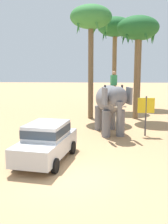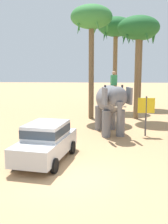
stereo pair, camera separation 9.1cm
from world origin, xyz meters
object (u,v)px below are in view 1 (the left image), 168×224
object	(u,v)px
palm_tree_far_back	(140,34)
signboard_yellow	(146,108)
elephant_with_mahout	(110,102)
palm_tree_behind_elephant	(115,30)
car_sedan_foreground	(46,140)
palm_tree_left_of_road	(138,31)
palm_tree_leaning_seaward	(91,21)

from	to	relation	value
palm_tree_far_back	signboard_yellow	world-z (taller)	palm_tree_far_back
elephant_with_mahout	signboard_yellow	size ratio (longest dim) A/B	1.67
palm_tree_behind_elephant	car_sedan_foreground	bearing A→B (deg)	-104.57
palm_tree_left_of_road	signboard_yellow	xyz separation A→B (m)	(-0.17, -5.57, -5.14)
car_sedan_foreground	signboard_yellow	world-z (taller)	signboard_yellow
signboard_yellow	palm_tree_far_back	bearing A→B (deg)	83.82
palm_tree_left_of_road	signboard_yellow	distance (m)	7.58
palm_tree_far_back	signboard_yellow	bearing A→B (deg)	-96.18
palm_tree_left_of_road	palm_tree_leaning_seaward	world-z (taller)	palm_tree_leaning_seaward
palm_tree_behind_elephant	signboard_yellow	size ratio (longest dim) A/B	3.60
palm_tree_far_back	palm_tree_leaning_seaward	distance (m)	8.09
palm_tree_behind_elephant	signboard_yellow	distance (m)	11.75
car_sedan_foreground	palm_tree_leaning_seaward	size ratio (longest dim) A/B	0.50
car_sedan_foreground	palm_tree_behind_elephant	world-z (taller)	palm_tree_behind_elephant
palm_tree_left_of_road	palm_tree_far_back	bearing A→B (deg)	80.02
car_sedan_foreground	palm_tree_far_back	bearing A→B (deg)	68.90
palm_tree_far_back	palm_tree_leaning_seaward	bearing A→B (deg)	-125.80
palm_tree_far_back	palm_tree_leaning_seaward	size ratio (longest dim) A/B	0.97
palm_tree_left_of_road	palm_tree_far_back	size ratio (longest dim) A/B	0.94
palm_tree_leaning_seaward	signboard_yellow	distance (m)	8.75
palm_tree_far_back	signboard_yellow	xyz separation A→B (m)	(-1.30, -12.04, -5.63)
elephant_with_mahout	palm_tree_far_back	bearing A→B (deg)	73.72
elephant_with_mahout	palm_tree_left_of_road	size ratio (longest dim) A/B	0.50
car_sedan_foreground	palm_tree_leaning_seaward	bearing A→B (deg)	80.37
palm_tree_behind_elephant	palm_tree_far_back	bearing A→B (deg)	36.06
car_sedan_foreground	palm_tree_behind_elephant	distance (m)	16.67
palm_tree_far_back	palm_tree_leaning_seaward	xyz separation A→B (m)	(-4.73, -6.56, 0.26)
car_sedan_foreground	palm_tree_leaning_seaward	world-z (taller)	palm_tree_leaning_seaward
palm_tree_far_back	car_sedan_foreground	bearing A→B (deg)	-111.10
car_sedan_foreground	palm_tree_far_back	size ratio (longest dim) A/B	0.51
palm_tree_behind_elephant	signboard_yellow	bearing A→B (deg)	-82.74
palm_tree_far_back	palm_tree_left_of_road	bearing A→B (deg)	-99.98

